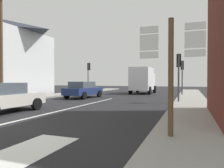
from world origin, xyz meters
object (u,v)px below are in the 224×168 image
Objects in this scene: traffic_light_near_right at (179,67)px; traffic_light_far_left at (89,71)px; traffic_light_far_right at (182,70)px; delivery_truck at (143,80)px; sedan_near at (2,97)px; route_sign_post at (171,68)px; sedan_far at (83,89)px.

traffic_light_near_right is 14.01m from traffic_light_far_left.
traffic_light_far_left is at bearing 173.29° from traffic_light_far_right.
delivery_truck is 1.42× the size of traffic_light_far_right.
traffic_light_far_left reaches higher than sedan_near.
traffic_light_far_left is (-11.46, 18.05, 0.87)m from route_sign_post.
delivery_truck is at bearing 79.01° from sedan_near.
traffic_light_far_right is at bearing 90.91° from route_sign_post.
traffic_light_far_left is (-2.95, 6.93, 2.02)m from sedan_far.
sedan_far is 0.86× the size of delivery_truck.
traffic_light_far_left is (-6.66, -1.04, 1.13)m from delivery_truck.
sedan_far is 1.22× the size of traffic_light_far_right.
traffic_light_near_right reaches higher than route_sign_post.
traffic_light_far_right reaches higher than sedan_far.
traffic_light_far_right is at bearing 61.86° from sedan_near.
delivery_truck is 1.47× the size of traffic_light_near_right.
sedan_far is 8.84m from delivery_truck.
delivery_truck is (3.31, 17.03, 0.89)m from sedan_near.
delivery_truck is at bearing 65.05° from sedan_far.
delivery_truck is 19.69m from route_sign_post.
traffic_light_far_left is at bearing 143.07° from traffic_light_near_right.
traffic_light_far_left is (-3.35, 15.99, 2.02)m from sedan_near.
route_sign_post is 16.75m from traffic_light_far_right.
sedan_far is 8.57m from traffic_light_near_right.
route_sign_post is (8.51, -11.12, 1.15)m from sedan_far.
sedan_near is at bearing 165.79° from route_sign_post.
traffic_light_near_right reaches higher than sedan_far.
route_sign_post reaches higher than sedan_near.
sedan_near is at bearing -87.47° from sedan_far.
traffic_light_near_right is at bearing -64.35° from delivery_truck.
route_sign_post is 0.94× the size of traffic_light_near_right.
traffic_light_far_left is at bearing 113.06° from sedan_far.
traffic_light_far_left is at bearing 101.84° from sedan_near.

